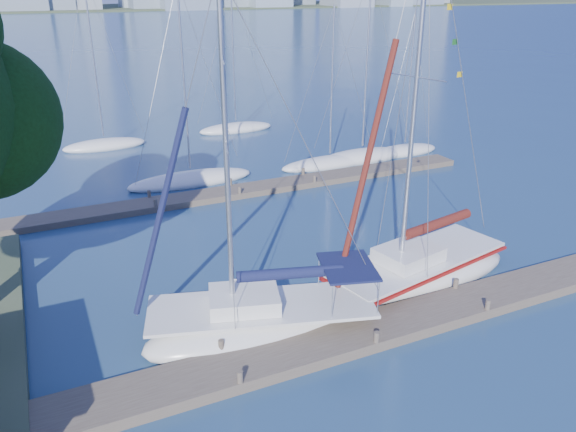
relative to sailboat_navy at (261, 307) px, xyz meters
name	(u,v)px	position (x,y,z in m)	size (l,w,h in m)	color
ground	(362,338)	(3.07, -2.01, -0.96)	(700.00, 700.00, 0.00)	navy
near_dock	(362,333)	(3.07, -2.01, -0.76)	(26.00, 2.00, 0.40)	#4E4239
far_dock	(251,190)	(5.07, 13.99, -0.78)	(30.00, 1.80, 0.36)	#4E4239
far_shore	(30,9)	(3.07, 317.99, -0.96)	(800.00, 100.00, 1.50)	#38472D
sailboat_navy	(261,307)	(0.00, 0.00, 0.00)	(9.28, 5.26, 12.84)	silver
sailboat_maroon	(418,255)	(7.50, 0.71, 0.23)	(9.53, 4.74, 15.58)	silver
bg_boat_1	(191,179)	(2.23, 17.20, -0.70)	(8.35, 5.19, 12.44)	silver
bg_boat_3	(330,163)	(12.14, 16.75, -0.73)	(7.56, 2.73, 10.95)	silver
bg_boat_4	(362,156)	(14.92, 16.95, -0.68)	(7.37, 4.74, 13.15)	silver
bg_boat_5	(404,151)	(18.72, 17.05, -0.73)	(5.95, 3.49, 10.47)	silver
bg_boat_6	(105,145)	(-1.52, 28.20, -0.69)	(6.46, 2.77, 13.09)	silver
bg_boat_7	(236,128)	(9.65, 29.07, -0.70)	(6.81, 3.03, 12.20)	silver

